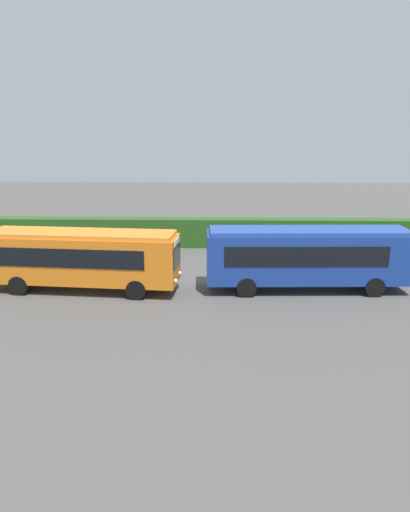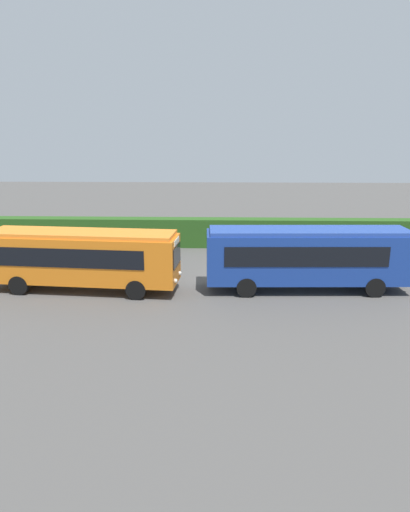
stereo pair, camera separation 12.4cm
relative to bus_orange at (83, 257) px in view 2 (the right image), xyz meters
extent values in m
plane|color=#514F4C|center=(7.23, 1.56, -1.81)|extent=(106.00, 106.00, 0.00)
cube|color=orange|center=(-0.01, 0.00, -0.07)|extent=(10.00, 3.17, 2.39)
cube|color=orange|center=(-0.01, 0.00, 1.23)|extent=(9.69, 2.96, 0.20)
cube|color=black|center=(-0.20, 1.20, 0.22)|extent=(7.65, 0.70, 0.96)
cube|color=black|center=(-0.41, -1.15, 0.22)|extent=(7.65, 0.70, 0.96)
cube|color=black|center=(4.91, -0.42, 0.22)|extent=(0.20, 1.91, 1.00)
cube|color=silver|center=(4.91, -0.42, 0.95)|extent=(0.15, 1.28, 0.28)
cylinder|color=black|center=(3.12, 0.80, -1.31)|extent=(1.02, 0.37, 1.00)
cylinder|color=black|center=(2.94, -1.32, -1.31)|extent=(1.02, 0.37, 1.00)
cylinder|color=black|center=(-2.95, 1.32, -1.31)|extent=(1.02, 0.37, 1.00)
cylinder|color=black|center=(-3.14, -0.80, -1.31)|extent=(1.02, 0.37, 1.00)
sphere|color=silver|center=(4.98, 0.21, -0.91)|extent=(0.22, 0.22, 0.22)
sphere|color=silver|center=(4.87, -1.06, -0.91)|extent=(0.22, 0.22, 0.22)
cube|color=navy|center=(11.59, 0.35, 0.00)|extent=(10.46, 2.66, 2.52)
cube|color=#2747A0|center=(11.59, 0.35, 1.35)|extent=(10.14, 2.47, 0.20)
cube|color=black|center=(11.26, 1.52, 0.30)|extent=(8.10, 0.30, 1.01)
cube|color=black|center=(11.33, -0.84, 0.30)|extent=(8.10, 0.30, 1.01)
cube|color=black|center=(16.80, 0.52, 0.30)|extent=(0.10, 1.91, 1.06)
cylinder|color=black|center=(14.78, 1.52, -1.31)|extent=(1.01, 0.31, 1.00)
cylinder|color=black|center=(14.85, -0.61, -1.31)|extent=(1.01, 0.31, 1.00)
cylinder|color=black|center=(8.34, 1.32, -1.31)|extent=(1.01, 0.31, 1.00)
cylinder|color=black|center=(8.41, -0.81, -1.31)|extent=(1.01, 0.31, 1.00)
sphere|color=silver|center=(16.79, 1.16, -0.91)|extent=(0.22, 0.22, 0.22)
cube|color=black|center=(12.61, 3.79, -1.38)|extent=(0.36, 0.32, 0.87)
cube|color=#4C6B47|center=(12.61, 3.79, -0.56)|extent=(0.53, 0.39, 0.76)
sphere|color=tan|center=(12.61, 3.79, -0.06)|extent=(0.24, 0.24, 0.24)
cube|color=#28541C|center=(7.23, 9.81, -0.79)|extent=(65.00, 1.25, 2.04)
cone|color=orange|center=(11.49, 7.08, -1.51)|extent=(0.36, 0.36, 0.60)
camera|label=1|loc=(6.86, -22.64, 6.17)|focal=32.23mm
camera|label=2|loc=(6.99, -22.64, 6.17)|focal=32.23mm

